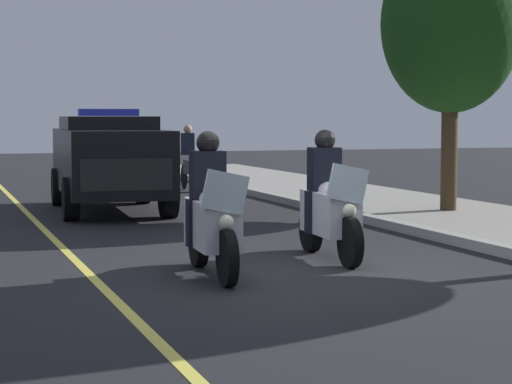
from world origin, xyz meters
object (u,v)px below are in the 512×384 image
police_motorcycle_lead_right (329,207)px  police_suv (109,158)px  cyclist_background (188,158)px  tree_far_back (451,24)px  police_motorcycle_lead_left (212,217)px

police_motorcycle_lead_right → police_suv: size_ratio=0.43×
police_suv → cyclist_background: police_suv is taller
cyclist_background → tree_far_back: 8.66m
police_motorcycle_lead_right → police_suv: (-7.31, -1.60, 0.37)m
cyclist_background → police_motorcycle_lead_left: bearing=-13.8°
police_suv → cyclist_background: size_ratio=2.84×
police_motorcycle_lead_left → police_motorcycle_lead_right: (-0.74, 1.84, 0.00)m
police_motorcycle_lead_left → tree_far_back: tree_far_back is taller
cyclist_background → tree_far_back: (7.56, 3.16, 2.80)m
cyclist_background → tree_far_back: tree_far_back is taller
police_suv → tree_far_back: tree_far_back is taller
police_motorcycle_lead_right → cyclist_background: size_ratio=1.22×
police_motorcycle_lead_left → police_suv: police_suv is taller
police_motorcycle_lead_right → cyclist_background: police_motorcycle_lead_right is taller
police_motorcycle_lead_right → tree_far_back: tree_far_back is taller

